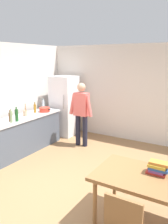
% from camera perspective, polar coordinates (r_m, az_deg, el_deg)
% --- Properties ---
extents(ground_plane, '(14.00, 14.00, 0.00)m').
position_cam_1_polar(ground_plane, '(4.44, -2.73, -18.14)').
color(ground_plane, '#936D47').
extents(wall_back, '(6.40, 0.12, 2.70)m').
position_cam_1_polar(wall_back, '(6.57, 11.78, 4.56)').
color(wall_back, silver).
rests_on(wall_back, ground_plane).
extents(kitchen_counter, '(0.64, 2.20, 0.90)m').
position_cam_1_polar(kitchen_counter, '(6.00, -14.63, -5.26)').
color(kitchen_counter, '#4C5666').
rests_on(kitchen_counter, ground_plane).
extents(refrigerator, '(0.70, 0.67, 1.80)m').
position_cam_1_polar(refrigerator, '(6.99, -4.94, 1.55)').
color(refrigerator, white).
rests_on(refrigerator, ground_plane).
extents(person, '(0.70, 0.22, 1.70)m').
position_cam_1_polar(person, '(6.01, -0.67, 0.43)').
color(person, '#1E1E2D').
rests_on(person, ground_plane).
extents(dining_table, '(1.40, 0.90, 0.75)m').
position_cam_1_polar(dining_table, '(3.36, 15.23, -16.43)').
color(dining_table, olive).
rests_on(dining_table, ground_plane).
extents(cooking_pot, '(0.40, 0.28, 0.12)m').
position_cam_1_polar(cooking_pot, '(6.26, -9.83, 0.59)').
color(cooking_pot, red).
rests_on(cooking_pot, kitchen_counter).
extents(utensil_jar, '(0.11, 0.11, 0.32)m').
position_cam_1_polar(utensil_jar, '(5.91, -14.48, -0.21)').
color(utensil_jar, tan).
rests_on(utensil_jar, kitchen_counter).
extents(bottle_wine_green, '(0.08, 0.08, 0.34)m').
position_cam_1_polar(bottle_wine_green, '(5.44, -16.49, -0.76)').
color(bottle_wine_green, '#1E5123').
rests_on(bottle_wine_green, kitchen_counter).
extents(bottle_vinegar_tall, '(0.06, 0.06, 0.32)m').
position_cam_1_polar(bottle_vinegar_tall, '(5.36, -17.73, -1.16)').
color(bottle_vinegar_tall, gray).
rests_on(bottle_vinegar_tall, kitchen_counter).
extents(bottle_water_clear, '(0.07, 0.07, 0.30)m').
position_cam_1_polar(bottle_water_clear, '(6.59, -10.14, 1.79)').
color(bottle_water_clear, silver).
rests_on(bottle_water_clear, kitchen_counter).
extents(bottle_oil_amber, '(0.06, 0.06, 0.28)m').
position_cam_1_polar(bottle_oil_amber, '(6.20, -12.17, 0.89)').
color(bottle_oil_amber, '#996619').
rests_on(bottle_oil_amber, kitchen_counter).
extents(bottle_beer_brown, '(0.06, 0.06, 0.26)m').
position_cam_1_polar(bottle_beer_brown, '(5.49, -17.99, -1.17)').
color(bottle_beer_brown, '#5B3314').
rests_on(bottle_beer_brown, kitchen_counter).
extents(book_stack, '(0.30, 0.17, 0.19)m').
position_cam_1_polar(book_stack, '(3.39, 17.97, -13.15)').
color(book_stack, '#B22D28').
rests_on(book_stack, dining_table).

